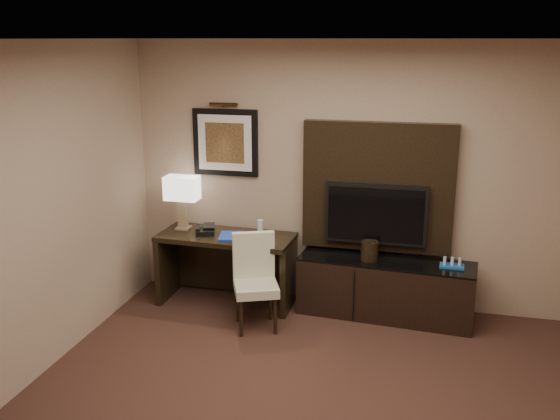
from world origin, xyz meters
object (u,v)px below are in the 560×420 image
(ice_bucket, at_px, (369,251))
(credenza, at_px, (385,288))
(desk_phone, at_px, (205,230))
(desk_chair, at_px, (256,287))
(tv, at_px, (376,214))
(minibar_tray, at_px, (452,263))
(water_bottle, at_px, (260,228))
(desk, at_px, (227,269))
(table_lamp, at_px, (182,201))

(ice_bucket, bearing_deg, credenza, 8.11)
(desk_phone, bearing_deg, desk_chair, -53.45)
(credenza, xyz_separation_m, desk_chair, (-1.18, -0.57, 0.13))
(tv, relative_size, minibar_tray, 4.37)
(tv, relative_size, water_bottle, 5.82)
(desk, xyz_separation_m, tv, (1.51, 0.19, 0.65))
(desk_chair, xyz_separation_m, minibar_tray, (1.80, 0.53, 0.21))
(desk_chair, height_order, table_lamp, table_lamp)
(table_lamp, bearing_deg, water_bottle, -3.62)
(ice_bucket, bearing_deg, minibar_tray, -1.17)
(desk_chair, bearing_deg, tv, 11.50)
(desk_chair, height_order, desk_phone, desk_chair)
(desk, relative_size, tv, 1.39)
(credenza, height_order, desk_chair, desk_chair)
(desk_phone, bearing_deg, water_bottle, -10.27)
(minibar_tray, bearing_deg, desk, -179.75)
(table_lamp, height_order, ice_bucket, table_lamp)
(table_lamp, relative_size, desk_phone, 3.23)
(ice_bucket, bearing_deg, desk_chair, -151.76)
(credenza, bearing_deg, ice_bucket, -167.28)
(credenza, xyz_separation_m, tv, (-0.14, 0.14, 0.72))
(desk, bearing_deg, table_lamp, 171.57)
(table_lamp, height_order, minibar_tray, table_lamp)
(desk, distance_m, desk_phone, 0.47)
(desk_phone, bearing_deg, table_lamp, 138.13)
(minibar_tray, bearing_deg, ice_bucket, 178.83)
(desk_chair, height_order, ice_bucket, desk_chair)
(desk, bearing_deg, desk_chair, -45.34)
(ice_bucket, bearing_deg, water_bottle, 179.04)
(tv, distance_m, table_lamp, 2.02)
(credenza, bearing_deg, table_lamp, -176.71)
(desk_phone, distance_m, minibar_tray, 2.48)
(table_lamp, xyz_separation_m, desk_phone, (0.29, -0.13, -0.26))
(desk, distance_m, credenza, 1.65)
(water_bottle, distance_m, minibar_tray, 1.92)
(table_lamp, relative_size, minibar_tray, 2.65)
(desk, relative_size, minibar_tray, 6.09)
(desk, relative_size, credenza, 0.81)
(tv, height_order, water_bottle, tv)
(minibar_tray, bearing_deg, desk_phone, -179.05)
(water_bottle, bearing_deg, desk_chair, -78.91)
(desk, xyz_separation_m, minibar_tray, (2.26, 0.01, 0.26))
(desk, xyz_separation_m, desk_phone, (-0.21, -0.03, 0.42))
(tv, relative_size, table_lamp, 1.65)
(desk_chair, relative_size, minibar_tray, 3.69)
(desk, height_order, credenza, desk)
(desk, height_order, water_bottle, water_bottle)
(desk_phone, distance_m, water_bottle, 0.57)
(table_lamp, bearing_deg, ice_bucket, -2.12)
(desk, xyz_separation_m, desk_chair, (0.46, -0.52, 0.05))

